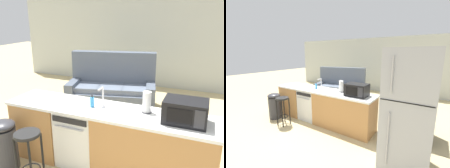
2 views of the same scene
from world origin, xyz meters
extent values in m
plane|color=tan|center=(0.00, 0.00, 0.00)|extent=(24.00, 24.00, 0.00)
cube|color=beige|center=(0.30, 4.20, 1.30)|extent=(10.00, 0.06, 2.60)
cube|color=#B77F47|center=(-0.93, 0.00, 0.43)|extent=(0.75, 0.62, 0.86)
cube|color=#B77F47|center=(0.83, 0.00, 0.43)|extent=(1.55, 0.62, 0.86)
cube|color=white|center=(0.15, 0.00, 0.88)|extent=(2.94, 0.66, 0.04)
cube|color=#49331C|center=(0.15, 0.00, 0.04)|extent=(2.86, 0.56, 0.08)
cube|color=white|center=(-0.25, 0.00, 0.42)|extent=(0.58, 0.58, 0.84)
cube|color=black|center=(-0.25, -0.30, 0.78)|extent=(0.52, 0.01, 0.08)
cylinder|color=#B2B2B7|center=(-0.25, -0.31, 0.68)|extent=(0.44, 0.02, 0.02)
cube|color=black|center=(1.18, 0.00, 1.04)|extent=(0.50, 0.36, 0.28)
cube|color=black|center=(1.13, -0.18, 1.04)|extent=(0.27, 0.01, 0.18)
cube|color=#2D2D33|center=(1.35, -0.18, 1.04)|extent=(0.11, 0.01, 0.21)
cylinder|color=silver|center=(0.10, 0.04, 0.92)|extent=(0.07, 0.07, 0.03)
cylinder|color=silver|center=(0.10, 0.04, 1.06)|extent=(0.02, 0.02, 0.26)
cylinder|color=silver|center=(0.10, -0.03, 1.19)|extent=(0.02, 0.14, 0.02)
cylinder|color=#4C4C51|center=(0.69, 0.11, 0.91)|extent=(0.14, 0.14, 0.01)
cylinder|color=white|center=(0.69, 0.11, 1.05)|extent=(0.11, 0.11, 0.27)
cylinder|color=#338CCC|center=(-0.05, 0.00, 0.97)|extent=(0.06, 0.06, 0.14)
cylinder|color=black|center=(-0.05, 0.00, 1.06)|extent=(0.02, 0.02, 0.04)
cylinder|color=black|center=(-0.59, -0.71, 0.72)|extent=(0.32, 0.32, 0.04)
cylinder|color=black|center=(-0.71, -0.82, 0.35)|extent=(0.03, 0.03, 0.70)
cylinder|color=black|center=(-0.48, -0.82, 0.35)|extent=(0.03, 0.03, 0.70)
cylinder|color=black|center=(-0.71, -0.59, 0.35)|extent=(0.03, 0.03, 0.70)
cylinder|color=black|center=(-0.48, -0.59, 0.35)|extent=(0.03, 0.03, 0.70)
cylinder|color=#333338|center=(-1.15, -0.58, 0.31)|extent=(0.34, 0.34, 0.62)
ellipsoid|color=#333338|center=(-1.15, -0.58, 0.67)|extent=(0.35, 0.35, 0.14)
cube|color=#515B6B|center=(-0.66, 2.13, 0.21)|extent=(2.15, 1.34, 0.42)
cube|color=#515B6B|center=(-0.74, 2.45, 0.64)|extent=(2.00, 0.70, 1.27)
cube|color=#515B6B|center=(-1.54, 1.92, 0.31)|extent=(0.40, 0.92, 0.62)
cube|color=#515B6B|center=(0.22, 2.34, 0.31)|extent=(0.40, 0.92, 0.62)
cube|color=slate|center=(-1.18, 1.96, 0.48)|extent=(0.69, 0.74, 0.12)
cube|color=slate|center=(-0.65, 2.08, 0.48)|extent=(0.69, 0.74, 0.12)
cube|color=slate|center=(-0.11, 2.21, 0.48)|extent=(0.69, 0.74, 0.12)
camera|label=1|loc=(1.38, -2.71, 2.15)|focal=38.00mm
camera|label=2|loc=(2.65, -3.01, 1.85)|focal=24.00mm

